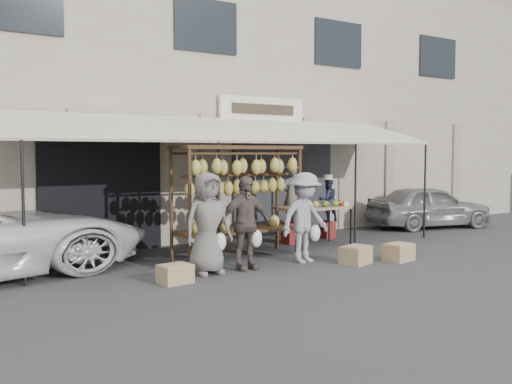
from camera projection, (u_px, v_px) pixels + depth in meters
ground_plane at (297, 267)px, 10.48m from camera, size 90.00×90.00×0.00m
shophouse at (154, 96)px, 15.65m from camera, size 24.00×6.15×7.30m
awning at (234, 130)px, 12.20m from camera, size 10.00×2.35×2.92m
banana_rack at (239, 179)px, 11.24m from camera, size 2.60×0.90×2.24m
produce_table at (315, 208)px, 12.67m from camera, size 1.70×0.90×1.04m
vendor_left at (291, 195)px, 13.08m from camera, size 0.49×0.33×1.30m
vendor_right at (328, 200)px, 13.93m from camera, size 0.56×0.46×1.07m
customer_left at (208, 223)px, 9.80m from camera, size 0.87×0.57×1.77m
customer_mid at (245, 223)px, 10.19m from camera, size 1.00×0.43×1.69m
customer_right at (305, 218)px, 10.87m from camera, size 1.17×0.75×1.72m
stool_left at (291, 233)px, 13.14m from camera, size 0.38×0.38×0.49m
stool_right at (327, 230)px, 13.98m from camera, size 0.37×0.37×0.41m
crate_near_a at (356, 255)px, 10.74m from camera, size 0.66×0.57×0.34m
crate_near_b at (398, 252)px, 11.05m from camera, size 0.62×0.51×0.33m
crate_far at (175, 274)px, 9.16m from camera, size 0.54×0.44×0.30m
sedan at (429, 206)px, 15.89m from camera, size 3.73×2.21×1.19m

